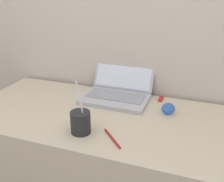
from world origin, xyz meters
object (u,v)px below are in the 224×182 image
Objects in this scene: computer_mouse at (168,109)px; laptop at (118,89)px; drink_cup at (81,122)px; pen at (112,138)px; usb_stick at (161,99)px.

laptop is at bearing 162.26° from computer_mouse.
drink_cup is (-0.03, -0.38, 0.00)m from laptop.
drink_cup reaches higher than pen.
drink_cup is at bearing -120.40° from usb_stick.
computer_mouse is 0.34m from pen.
laptop is 3.44× the size of computer_mouse.
computer_mouse is at bearing 43.68° from drink_cup.
usb_stick is 0.44m from pen.
laptop is at bearing 85.31° from drink_cup.
computer_mouse is (0.27, -0.09, -0.02)m from laptop.
computer_mouse reaches higher than usb_stick.
pen is (-0.11, -0.43, 0.00)m from usb_stick.
laptop reaches higher than pen.
drink_cup is 0.14m from pen.
computer_mouse is 0.89× the size of pen.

